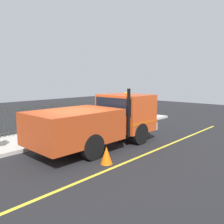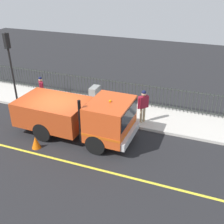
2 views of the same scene
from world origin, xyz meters
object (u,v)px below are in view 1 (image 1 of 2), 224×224
Objects in this scene: work_truck at (104,118)px; worker_standing at (106,108)px; traffic_cone at (106,155)px; utility_cabinet at (39,124)px.

worker_standing is (2.24, -2.46, 0.05)m from work_truck.
worker_standing reaches higher than traffic_cone.
traffic_cone is at bearing 173.20° from utility_cabinet.
traffic_cone is (-1.67, 1.61, -0.91)m from work_truck.
worker_standing is 5.72m from traffic_cone.
traffic_cone is at bearing -42.85° from work_truck.
traffic_cone is (-3.91, 4.07, -0.96)m from worker_standing.
work_truck reaches higher than traffic_cone.
work_truck reaches higher than worker_standing.
worker_standing is 3.77m from utility_cabinet.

